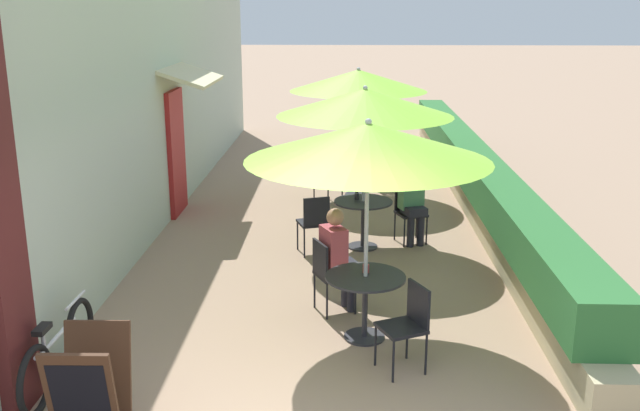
{
  "coord_description": "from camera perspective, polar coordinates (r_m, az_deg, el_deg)",
  "views": [
    {
      "loc": [
        0.45,
        -4.92,
        3.46
      ],
      "look_at": [
        0.15,
        3.8,
        1.0
      ],
      "focal_mm": 40.0,
      "sensor_mm": 36.0,
      "label": 1
    }
  ],
  "objects": [
    {
      "name": "cafe_chair_mid_right",
      "position": [
        10.12,
        -0.45,
        -1.14
      ],
      "size": [
        0.51,
        0.51,
        0.87
      ],
      "rotation": [
        0.0,
        0.0,
        6.62
      ],
      "color": "black",
      "rests_on": "ground_plane"
    },
    {
      "name": "cafe_chair_far_right",
      "position": [
        13.95,
        4.89,
        3.53
      ],
      "size": [
        0.57,
        0.57,
        0.87
      ],
      "rotation": [
        0.0,
        0.0,
        10.23
      ],
      "color": "black",
      "rests_on": "ground_plane"
    },
    {
      "name": "seated_patron_near_left",
      "position": [
        8.21,
        1.43,
        -3.99
      ],
      "size": [
        0.5,
        0.46,
        1.25
      ],
      "rotation": [
        0.0,
        0.0,
        5.16
      ],
      "color": "#23232D",
      "rests_on": "ground_plane"
    },
    {
      "name": "patio_table_far",
      "position": [
        13.34,
        2.99,
        3.1
      ],
      "size": [
        0.85,
        0.85,
        0.71
      ],
      "color": "#28282D",
      "rests_on": "ground_plane"
    },
    {
      "name": "coffee_cup_near",
      "position": [
        7.62,
        3.7,
        -5.05
      ],
      "size": [
        0.07,
        0.07,
        0.09
      ],
      "color": "#B73D3D",
      "rests_on": "patio_table_near"
    },
    {
      "name": "patio_umbrella_far",
      "position": [
        13.08,
        3.09,
        9.96
      ],
      "size": [
        2.5,
        2.5,
        2.38
      ],
      "color": "#B7B7BC",
      "rests_on": "ground_plane"
    },
    {
      "name": "patio_table_mid",
      "position": [
        10.42,
        3.47,
        -0.54
      ],
      "size": [
        0.85,
        0.85,
        0.71
      ],
      "color": "#28282D",
      "rests_on": "ground_plane"
    },
    {
      "name": "cafe_chair_far_left",
      "position": [
        12.75,
        0.9,
        2.42
      ],
      "size": [
        0.57,
        0.57,
        0.87
      ],
      "rotation": [
        0.0,
        0.0,
        7.09
      ],
      "color": "black",
      "rests_on": "ground_plane"
    },
    {
      "name": "cafe_chair_near_right",
      "position": [
        7.04,
        7.08,
        -9.1
      ],
      "size": [
        0.53,
        0.53,
        0.87
      ],
      "rotation": [
        0.0,
        0.0,
        8.3
      ],
      "color": "black",
      "rests_on": "ground_plane"
    },
    {
      "name": "coffee_cup_mid",
      "position": [
        10.43,
        2.97,
        0.72
      ],
      "size": [
        0.07,
        0.07,
        0.09
      ],
      "color": "#232328",
      "rests_on": "patio_table_mid"
    },
    {
      "name": "coffee_cup_far",
      "position": [
        13.32,
        2.7,
        4.04
      ],
      "size": [
        0.07,
        0.07,
        0.09
      ],
      "color": "white",
      "rests_on": "patio_table_far"
    },
    {
      "name": "seated_patron_mid_left",
      "position": [
        10.64,
        7.42,
        0.52
      ],
      "size": [
        0.43,
        0.48,
        1.25
      ],
      "rotation": [
        0.0,
        0.0,
        3.48
      ],
      "color": "#23232D",
      "rests_on": "ground_plane"
    },
    {
      "name": "patio_umbrella_near",
      "position": [
        7.15,
        3.86,
        5.08
      ],
      "size": [
        2.5,
        2.5,
        2.38
      ],
      "color": "#B7B7BC",
      "rests_on": "ground_plane"
    },
    {
      "name": "cafe_chair_near_left",
      "position": [
        8.22,
        0.72,
        -5.21
      ],
      "size": [
        0.53,
        0.53,
        0.87
      ],
      "rotation": [
        0.0,
        0.0,
        5.16
      ],
      "color": "black",
      "rests_on": "ground_plane"
    },
    {
      "name": "patio_table_near",
      "position": [
        7.61,
        3.64,
        -6.85
      ],
      "size": [
        0.85,
        0.85,
        0.71
      ],
      "color": "#28282D",
      "rests_on": "ground_plane"
    },
    {
      "name": "bicycle_leaning",
      "position": [
        7.22,
        -20.17,
        -10.95
      ],
      "size": [
        0.11,
        1.66,
        0.73
      ],
      "rotation": [
        0.0,
        0.0,
        -0.02
      ],
      "color": "black",
      "rests_on": "ground_plane"
    },
    {
      "name": "cafe_facade_wall",
      "position": [
        12.81,
        -11.71,
        9.31
      ],
      "size": [
        0.98,
        15.21,
        4.2
      ],
      "color": "#B2C1AD",
      "rests_on": "ground_plane"
    },
    {
      "name": "cafe_chair_mid_left",
      "position": [
        10.78,
        7.14,
        -0.21
      ],
      "size": [
        0.51,
        0.51,
        0.87
      ],
      "rotation": [
        0.0,
        0.0,
        3.48
      ],
      "color": "black",
      "rests_on": "ground_plane"
    },
    {
      "name": "planter_hedge",
      "position": [
        12.97,
        12.15,
        2.38
      ],
      "size": [
        0.6,
        14.21,
        1.01
      ],
      "color": "tan",
      "rests_on": "ground_plane"
    },
    {
      "name": "patio_umbrella_mid",
      "position": [
        10.09,
        3.62,
        8.22
      ],
      "size": [
        2.5,
        2.5,
        2.38
      ],
      "color": "#B7B7BC",
      "rests_on": "ground_plane"
    },
    {
      "name": "menu_board",
      "position": [
        6.21,
        -17.88,
        -13.9
      ],
      "size": [
        0.58,
        0.64,
        0.95
      ],
      "rotation": [
        0.0,
        0.0,
        0.02
      ],
      "color": "#422819",
      "rests_on": "ground_plane"
    }
  ]
}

